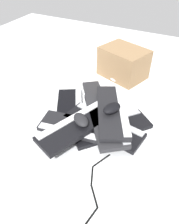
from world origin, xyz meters
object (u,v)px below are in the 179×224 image
object	(u,v)px
keyboard_1	(70,111)
mouse_3	(112,108)
keyboard_6	(105,119)
keyboard_0	(100,101)
keyboard_3	(111,128)
keyboard_8	(77,126)
mouse_1	(81,120)
mouse_0	(108,92)
keyboard_4	(80,128)
keyboard_2	(86,131)
keyboard_7	(112,110)
mouse_2	(114,77)
keyboard_5	(103,126)
cardboard_box	(123,63)

from	to	relation	value
keyboard_1	mouse_3	bearing A→B (deg)	-91.91
keyboard_6	mouse_3	world-z (taller)	mouse_3
keyboard_0	keyboard_3	xyz separation A→B (m)	(-0.19, -0.16, 0.00)
keyboard_8	mouse_1	size ratio (longest dim) A/B	4.22
mouse_0	keyboard_4	bearing A→B (deg)	148.40
keyboard_2	keyboard_7	distance (m)	0.18
keyboard_3	mouse_2	bearing A→B (deg)	20.17
keyboard_1	keyboard_5	world-z (taller)	keyboard_5
keyboard_8	mouse_3	bearing A→B (deg)	-44.10
keyboard_3	mouse_1	size ratio (longest dim) A/B	3.91
keyboard_8	mouse_2	bearing A→B (deg)	3.62
mouse_3	keyboard_4	bearing A→B (deg)	-25.14
keyboard_2	keyboard_4	size ratio (longest dim) A/B	1.01
keyboard_3	keyboard_8	xyz separation A→B (m)	(-0.12, 0.14, 0.06)
keyboard_1	keyboard_5	xyz separation A→B (m)	(-0.06, -0.24, 0.03)
keyboard_4	keyboard_6	xyz separation A→B (m)	(0.10, -0.10, 0.03)
mouse_2	mouse_3	distance (m)	0.53
mouse_1	mouse_2	bearing A→B (deg)	132.19
keyboard_6	mouse_2	size ratio (longest dim) A/B	4.01
keyboard_5	keyboard_6	xyz separation A→B (m)	(0.03, 0.00, 0.03)
keyboard_7	cardboard_box	distance (m)	0.55
keyboard_8	keyboard_4	bearing A→B (deg)	-24.74
keyboard_0	mouse_2	xyz separation A→B (m)	(0.30, 0.02, 0.01)
mouse_1	mouse_2	xyz separation A→B (m)	(0.61, 0.06, -0.09)
keyboard_2	keyboard_6	distance (m)	0.12
keyboard_7	cardboard_box	world-z (taller)	cardboard_box
keyboard_3	mouse_0	distance (m)	0.30
mouse_1	mouse_3	world-z (taller)	mouse_3
keyboard_6	keyboard_4	bearing A→B (deg)	134.65
keyboard_5	cardboard_box	xyz separation A→B (m)	(0.61, 0.11, 0.06)
mouse_3	mouse_1	bearing A→B (deg)	-22.31
mouse_1	mouse_3	distance (m)	0.17
keyboard_5	cardboard_box	distance (m)	0.62
mouse_2	mouse_3	size ratio (longest dim) A/B	1.00
keyboard_6	cardboard_box	world-z (taller)	cardboard_box
mouse_1	mouse_3	size ratio (longest dim) A/B	1.00
keyboard_3	keyboard_6	size ratio (longest dim) A/B	0.98
keyboard_3	cardboard_box	xyz separation A→B (m)	(0.57, 0.15, 0.09)
keyboard_1	keyboard_6	xyz separation A→B (m)	(-0.03, -0.24, 0.06)
keyboard_4	keyboard_7	distance (m)	0.20
keyboard_3	keyboard_4	world-z (taller)	keyboard_4
keyboard_4	mouse_2	world-z (taller)	keyboard_4
keyboard_3	mouse_2	size ratio (longest dim) A/B	3.91
keyboard_2	mouse_0	bearing A→B (deg)	3.46
keyboard_6	keyboard_1	bearing A→B (deg)	83.27
keyboard_3	mouse_3	distance (m)	0.13
mouse_0	keyboard_1	bearing A→B (deg)	117.88
keyboard_1	mouse_0	size ratio (longest dim) A/B	4.15
keyboard_1	keyboard_7	bearing A→B (deg)	-86.22
keyboard_4	keyboard_8	distance (m)	0.04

